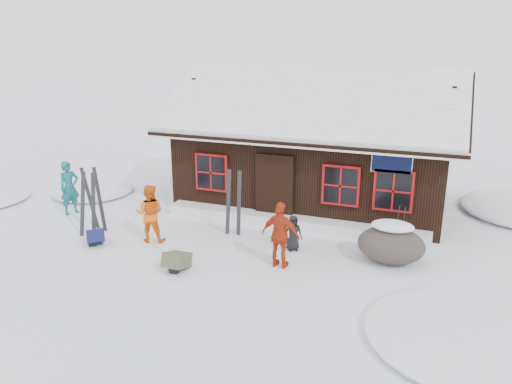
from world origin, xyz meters
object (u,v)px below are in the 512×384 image
skier_teal (69,188)px  ski_poles (399,231)px  ski_pair_left (88,205)px  backpack_blue (96,238)px  skier_orange_right (281,235)px  skier_crouched (293,233)px  skier_orange_left (150,213)px  boulder (391,244)px  backpack_olive (177,263)px

skier_teal → ski_poles: skier_teal is taller
ski_pair_left → backpack_blue: bearing=-54.3°
skier_orange_right → skier_crouched: skier_orange_right is taller
skier_orange_left → ski_pair_left: (-1.76, -0.26, 0.10)m
skier_orange_left → ski_pair_left: 1.79m
skier_orange_left → ski_pair_left: ski_pair_left is taller
backpack_blue → skier_orange_left: bearing=-12.7°
boulder → skier_crouched: bearing=-176.5°
skier_teal → ski_poles: (9.74, 0.36, -0.20)m
backpack_blue → backpack_olive: (2.77, -0.60, 0.01)m
skier_orange_right → skier_orange_left: bearing=1.0°
skier_crouched → skier_orange_right: bearing=-120.7°
backpack_olive → skier_orange_left: bearing=138.6°
skier_orange_left → boulder: skier_orange_left is taller
skier_teal → skier_orange_right: 7.31m
skier_orange_left → boulder: size_ratio=0.98×
ski_poles → backpack_blue: (-7.52, -2.09, -0.47)m
skier_orange_right → backpack_olive: (-2.21, -1.02, -0.63)m
skier_orange_left → backpack_olive: skier_orange_left is taller
backpack_blue → skier_orange_right: bearing=-36.8°
skier_orange_right → backpack_blue: skier_orange_right is taller
backpack_blue → ski_poles: bearing=-26.1°
skier_orange_left → ski_pair_left: size_ratio=0.84×
skier_teal → skier_orange_left: 3.63m
skier_orange_right → boulder: size_ratio=1.00×
ski_pair_left → skier_orange_right: bearing=-13.4°
skier_orange_left → backpack_olive: (1.50, -1.30, -0.61)m
backpack_blue → backpack_olive: bearing=-53.9°
skier_orange_right → backpack_blue: 5.04m
ski_pair_left → backpack_olive: size_ratio=2.96×
skier_teal → skier_orange_right: bearing=-76.8°
boulder → backpack_blue: bearing=-167.7°
ski_poles → boulder: bearing=-104.7°
backpack_olive → boulder: bearing=24.9°
skier_crouched → backpack_olive: bearing=-167.4°
skier_teal → boulder: 9.62m
backpack_olive → skier_teal: bearing=154.4°
skier_crouched → ski_pair_left: 5.59m
skier_orange_right → backpack_olive: size_ratio=2.54×
backpack_olive → skier_orange_right: bearing=24.2°
skier_crouched → skier_teal: bearing=147.6°
skier_orange_left → skier_teal: bearing=-34.0°
skier_crouched → backpack_blue: 5.20m
boulder → ski_pair_left: 7.99m
skier_orange_left → ski_pair_left: bearing=-9.0°
backpack_blue → backpack_olive: backpack_olive is taller
skier_teal → skier_orange_left: skier_teal is taller
boulder → skier_orange_left: bearing=-171.5°
skier_teal → skier_crouched: bearing=-68.6°
boulder → backpack_blue: 7.58m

